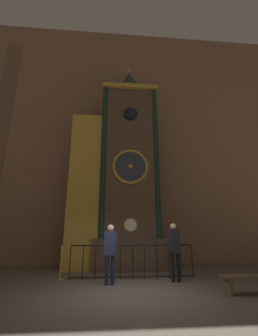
{
  "coord_description": "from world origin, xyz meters",
  "views": [
    {
      "loc": [
        -0.59,
        -6.36,
        1.47
      ],
      "look_at": [
        0.33,
        4.05,
        4.53
      ],
      "focal_mm": 24.0,
      "sensor_mm": 36.0,
      "label": 1
    }
  ],
  "objects_px": {
    "clock_tower": "(119,173)",
    "visitor_bench": "(247,281)",
    "visitor_far": "(174,246)",
    "stanchion_post": "(60,268)",
    "visitor_near": "(110,248)"
  },
  "relations": [
    {
      "from": "visitor_near",
      "to": "visitor_far",
      "type": "bearing_deg",
      "value": 26.17
    },
    {
      "from": "visitor_near",
      "to": "visitor_far",
      "type": "height_order",
      "value": "visitor_far"
    },
    {
      "from": "visitor_far",
      "to": "stanchion_post",
      "type": "relative_size",
      "value": 1.68
    },
    {
      "from": "visitor_bench",
      "to": "stanchion_post",
      "type": "bearing_deg",
      "value": 155.22
    },
    {
      "from": "clock_tower",
      "to": "stanchion_post",
      "type": "relative_size",
      "value": 9.59
    },
    {
      "from": "visitor_far",
      "to": "visitor_bench",
      "type": "xyz_separation_m",
      "value": [
        1.39,
        -1.62,
        -0.77
      ]
    },
    {
      "from": "visitor_far",
      "to": "stanchion_post",
      "type": "height_order",
      "value": "visitor_far"
    },
    {
      "from": "clock_tower",
      "to": "stanchion_post",
      "type": "height_order",
      "value": "clock_tower"
    },
    {
      "from": "clock_tower",
      "to": "visitor_bench",
      "type": "bearing_deg",
      "value": -54.19
    },
    {
      "from": "stanchion_post",
      "to": "visitor_bench",
      "type": "bearing_deg",
      "value": -24.78
    },
    {
      "from": "stanchion_post",
      "to": "visitor_far",
      "type": "bearing_deg",
      "value": -11.45
    },
    {
      "from": "clock_tower",
      "to": "visitor_far",
      "type": "height_order",
      "value": "clock_tower"
    },
    {
      "from": "stanchion_post",
      "to": "visitor_bench",
      "type": "relative_size",
      "value": 0.83
    },
    {
      "from": "clock_tower",
      "to": "stanchion_post",
      "type": "xyz_separation_m",
      "value": [
        -2.01,
        -1.98,
        -3.92
      ]
    },
    {
      "from": "clock_tower",
      "to": "visitor_near",
      "type": "relative_size",
      "value": 5.91
    }
  ]
}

